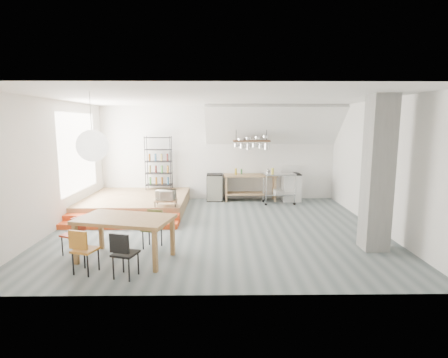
{
  "coord_description": "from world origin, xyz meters",
  "views": [
    {
      "loc": [
        0.07,
        -8.53,
        2.62
      ],
      "look_at": [
        0.18,
        0.8,
        1.13
      ],
      "focal_mm": 28.0,
      "sensor_mm": 36.0,
      "label": 1
    }
  ],
  "objects_px": {
    "dining_table": "(125,222)",
    "mini_fridge": "(215,187)",
    "stove": "(291,187)",
    "rolling_cart": "(279,184)"
  },
  "relations": [
    {
      "from": "dining_table",
      "to": "mini_fridge",
      "type": "xyz_separation_m",
      "value": [
        1.65,
        5.24,
        -0.29
      ]
    },
    {
      "from": "stove",
      "to": "mini_fridge",
      "type": "distance_m",
      "value": 2.61
    },
    {
      "from": "stove",
      "to": "rolling_cart",
      "type": "xyz_separation_m",
      "value": [
        -0.5,
        -0.46,
        0.17
      ]
    },
    {
      "from": "mini_fridge",
      "to": "dining_table",
      "type": "bearing_deg",
      "value": -107.44
    },
    {
      "from": "stove",
      "to": "rolling_cart",
      "type": "bearing_deg",
      "value": -137.6
    },
    {
      "from": "stove",
      "to": "rolling_cart",
      "type": "distance_m",
      "value": 0.7
    },
    {
      "from": "dining_table",
      "to": "mini_fridge",
      "type": "relative_size",
      "value": 2.13
    },
    {
      "from": "stove",
      "to": "dining_table",
      "type": "distance_m",
      "value": 6.72
    },
    {
      "from": "dining_table",
      "to": "mini_fridge",
      "type": "distance_m",
      "value": 5.5
    },
    {
      "from": "rolling_cart",
      "to": "mini_fridge",
      "type": "distance_m",
      "value": 2.18
    }
  ]
}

